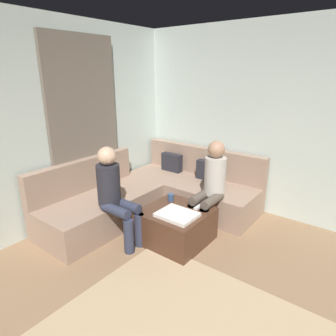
{
  "coord_description": "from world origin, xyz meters",
  "views": [
    {
      "loc": [
        0.54,
        -1.19,
        2.03
      ],
      "look_at": [
        -1.63,
        1.63,
        0.85
      ],
      "focal_mm": 31.29,
      "sensor_mm": 36.0,
      "label": 1
    }
  ],
  "objects_px": {
    "sectional_couch": "(154,194)",
    "coffee_mug": "(171,197)",
    "person_on_couch_side": "(115,192)",
    "ottoman": "(176,225)",
    "game_remote": "(198,207)",
    "person_on_couch_back": "(211,183)"
  },
  "relations": [
    {
      "from": "coffee_mug",
      "to": "game_remote",
      "type": "distance_m",
      "value": 0.4
    },
    {
      "from": "sectional_couch",
      "to": "ottoman",
      "type": "relative_size",
      "value": 3.36
    },
    {
      "from": "ottoman",
      "to": "coffee_mug",
      "type": "distance_m",
      "value": 0.38
    },
    {
      "from": "game_remote",
      "to": "sectional_couch",
      "type": "bearing_deg",
      "value": 165.59
    },
    {
      "from": "sectional_couch",
      "to": "game_remote",
      "type": "xyz_separation_m",
      "value": [
        0.92,
        -0.24,
        0.15
      ]
    },
    {
      "from": "person_on_couch_side",
      "to": "game_remote",
      "type": "bearing_deg",
      "value": 130.93
    },
    {
      "from": "sectional_couch",
      "to": "person_on_couch_side",
      "type": "xyz_separation_m",
      "value": [
        0.15,
        -0.9,
        0.38
      ]
    },
    {
      "from": "sectional_couch",
      "to": "person_on_couch_side",
      "type": "height_order",
      "value": "person_on_couch_side"
    },
    {
      "from": "sectional_couch",
      "to": "coffee_mug",
      "type": "xyz_separation_m",
      "value": [
        0.52,
        -0.28,
        0.19
      ]
    },
    {
      "from": "sectional_couch",
      "to": "person_on_couch_back",
      "type": "height_order",
      "value": "person_on_couch_back"
    },
    {
      "from": "ottoman",
      "to": "person_on_couch_side",
      "type": "distance_m",
      "value": 0.87
    },
    {
      "from": "sectional_couch",
      "to": "coffee_mug",
      "type": "bearing_deg",
      "value": -28.05
    },
    {
      "from": "game_remote",
      "to": "person_on_couch_side",
      "type": "xyz_separation_m",
      "value": [
        -0.77,
        -0.67,
        0.23
      ]
    },
    {
      "from": "ottoman",
      "to": "person_on_couch_back",
      "type": "bearing_deg",
      "value": 70.6
    },
    {
      "from": "sectional_couch",
      "to": "game_remote",
      "type": "distance_m",
      "value": 0.96
    },
    {
      "from": "ottoman",
      "to": "person_on_couch_back",
      "type": "height_order",
      "value": "person_on_couch_back"
    },
    {
      "from": "coffee_mug",
      "to": "game_remote",
      "type": "height_order",
      "value": "coffee_mug"
    },
    {
      "from": "ottoman",
      "to": "game_remote",
      "type": "xyz_separation_m",
      "value": [
        0.18,
        0.22,
        0.22
      ]
    },
    {
      "from": "ottoman",
      "to": "sectional_couch",
      "type": "bearing_deg",
      "value": 148.28
    },
    {
      "from": "game_remote",
      "to": "person_on_couch_side",
      "type": "bearing_deg",
      "value": -139.07
    },
    {
      "from": "sectional_couch",
      "to": "person_on_couch_back",
      "type": "xyz_separation_m",
      "value": [
        0.92,
        0.06,
        0.38
      ]
    },
    {
      "from": "person_on_couch_side",
      "to": "ottoman",
      "type": "bearing_deg",
      "value": 127.19
    }
  ]
}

